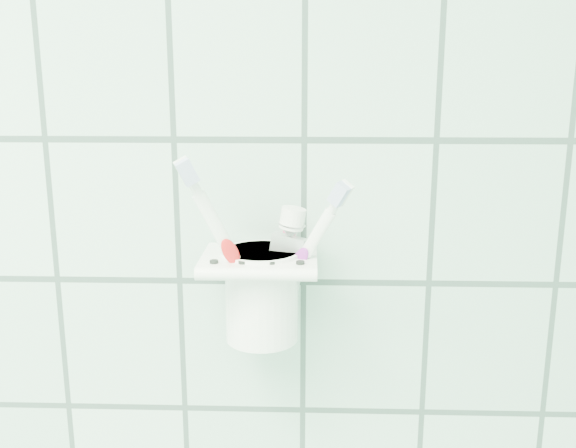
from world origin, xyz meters
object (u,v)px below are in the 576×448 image
Objects in this scene: toothpaste_tube at (274,260)px; holder_bracket at (260,262)px; toothbrush_blue at (251,225)px; cup at (262,291)px; toothbrush_pink at (273,236)px; toothbrush_orange at (263,235)px.

holder_bracket is at bearing -144.03° from toothpaste_tube.
toothpaste_tube is at bearing -0.93° from toothbrush_blue.
toothbrush_pink is (0.01, -0.01, 0.06)m from cup.
cup is 0.06m from toothbrush_orange.
toothbrush_pink is 0.03m from toothbrush_blue.
toothbrush_orange reaches higher than holder_bracket.
cup is at bearing -58.54° from toothbrush_orange.
toothbrush_pink is at bearing -19.95° from toothbrush_blue.
toothbrush_orange is at bearing 88.29° from cup.
toothbrush_pink is at bearing -73.39° from toothpaste_tube.
toothbrush_blue is at bearing 124.28° from holder_bracket.
toothbrush_pink is at bearing -22.74° from holder_bracket.
holder_bracket is at bearing -35.51° from toothbrush_blue.
toothbrush_pink reaches higher than toothbrush_orange.
toothbrush_blue reaches higher than holder_bracket.
holder_bracket is at bearing -112.21° from cup.
cup is 0.52× the size of toothbrush_orange.
toothbrush_pink is 0.03m from toothbrush_orange.
toothbrush_blue is 0.02m from toothbrush_orange.
toothbrush_orange reaches higher than cup.
toothbrush_blue reaches higher than cup.
holder_bracket is 0.03m from toothbrush_pink.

